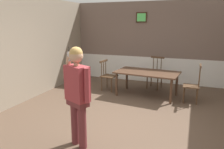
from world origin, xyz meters
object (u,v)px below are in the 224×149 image
Objects in this scene: dining_table at (147,74)px; person_figure at (78,90)px; chair_at_table_head at (155,74)px; chair_near_window at (193,85)px; chair_by_doorway at (108,75)px.

dining_table is 1.08× the size of person_figure.
person_figure reaches higher than chair_at_table_head.
chair_near_window is (1.28, -0.13, -0.16)m from dining_table.
chair_near_window reaches higher than chair_by_doorway.
chair_at_table_head is (0.09, 0.88, -0.16)m from dining_table.
person_figure is (-0.52, -3.16, 0.37)m from dining_table.
dining_table is at bearing 83.98° from chair_near_window.
dining_table is 1.97× the size of chair_by_doorway.
chair_near_window is 2.58m from chair_by_doorway.
chair_near_window is 1.10× the size of chair_by_doorway.
chair_at_table_head is at bearing 49.45° from chair_near_window.
chair_near_window is at bearing 150.57° from chair_at_table_head.
dining_table is 0.90m from chair_at_table_head.
person_figure reaches higher than chair_by_doorway.
dining_table is at bearing 91.69° from chair_by_doorway.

